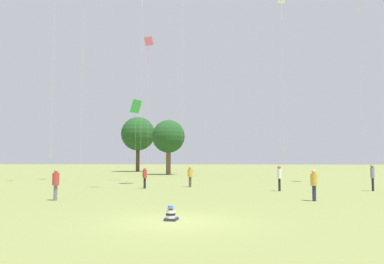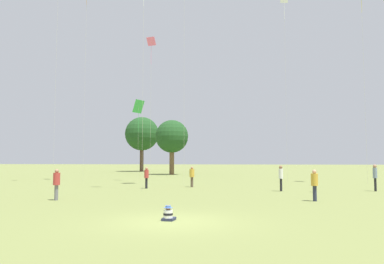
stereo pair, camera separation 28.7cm
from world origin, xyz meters
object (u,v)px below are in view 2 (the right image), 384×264
kite_6 (284,13)px  person_standing_0 (146,176)px  person_standing_5 (375,175)px  person_standing_1 (192,175)px  person_standing_2 (314,182)px  kite_5 (151,48)px  kite_3 (139,108)px  distant_tree_1 (142,134)px  distant_tree_0 (172,137)px  person_standing_4 (281,176)px  seated_toddler (168,214)px  person_standing_3 (57,182)px

kite_6 → person_standing_0: bearing=74.8°
person_standing_5 → person_standing_0: bearing=114.0°
person_standing_0 → person_standing_1: person_standing_1 is taller
person_standing_2 → kite_6: size_ratio=0.09×
person_standing_2 → kite_5: bearing=47.6°
person_standing_0 → person_standing_1: 3.73m
kite_3 → kite_6: bearing=166.0°
distant_tree_1 → person_standing_1: bearing=-70.1°
kite_6 → distant_tree_0: bearing=-12.4°
person_standing_1 → distant_tree_0: distant_tree_0 is taller
distant_tree_0 → person_standing_5: bearing=-54.5°
kite_6 → distant_tree_1: size_ratio=1.88×
person_standing_1 → person_standing_0: bearing=142.5°
kite_5 → person_standing_0: bearing=159.7°
kite_3 → distant_tree_1: size_ratio=0.81×
person_standing_4 → kite_3: bearing=-131.4°
distant_tree_1 → person_standing_4: bearing=-63.5°
distant_tree_1 → kite_6: bearing=-53.3°
person_standing_0 → distant_tree_0: bearing=-80.0°
person_standing_0 → person_standing_4: (9.83, -1.37, 0.12)m
person_standing_1 → distant_tree_0: size_ratio=0.21×
kite_3 → distant_tree_0: 17.66m
seated_toddler → person_standing_4: person_standing_4 is taller
person_standing_2 → kite_6: (0.92, 16.75, 15.84)m
seated_toddler → kite_3: bearing=115.5°
person_standing_0 → kite_6: (11.75, 9.28, 15.86)m
person_standing_3 → distant_tree_1: distant_tree_1 is taller
person_standing_2 → kite_3: size_ratio=0.21×
person_standing_5 → distant_tree_0: (-18.61, 26.04, 4.31)m
person_standing_1 → distant_tree_1: size_ratio=0.17×
person_standing_0 → person_standing_3: person_standing_3 is taller
person_standing_2 → distant_tree_1: distant_tree_1 is taller
seated_toddler → kite_3: 24.39m
person_standing_3 → distant_tree_0: bearing=85.1°
person_standing_1 → seated_toddler: bearing=-153.0°
person_standing_1 → distant_tree_1: 39.35m
person_standing_1 → person_standing_4: 7.29m
person_standing_0 → seated_toddler: bearing=111.2°
person_standing_1 → person_standing_3: bearing=172.7°
kite_5 → distant_tree_0: (-0.72, 17.17, -7.87)m
person_standing_5 → kite_5: (-17.89, 8.87, 12.18)m
person_standing_0 → person_standing_5: 16.33m
person_standing_1 → kite_3: kite_3 is taller
person_standing_2 → distant_tree_0: 35.65m
person_standing_4 → distant_tree_1: bearing=-158.6°
person_standing_5 → kite_3: bearing=92.3°
seated_toddler → person_standing_5: bearing=57.0°
person_standing_3 → distant_tree_0: (0.64, 33.92, 4.46)m
person_standing_4 → kite_5: size_ratio=0.12×
person_standing_4 → distant_tree_1: 44.79m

